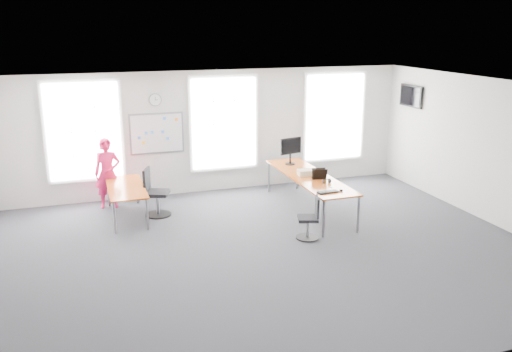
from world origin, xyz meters
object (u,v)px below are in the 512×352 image
object	(u,v)px
keyboard	(328,192)
headphones	(326,181)
chair_right	(310,220)
person	(108,173)
desk_left	(126,189)
monitor	(291,149)
chair_left	(155,195)
desk_right	(309,178)

from	to	relation	value
keyboard	headphones	xyz separation A→B (m)	(0.26, 0.61, 0.04)
chair_right	person	distance (m)	4.82
desk_left	chair_right	xyz separation A→B (m)	(3.28, -2.35, -0.27)
desk_left	person	distance (m)	0.90
chair_right	person	bearing A→B (deg)	-113.42
headphones	person	bearing A→B (deg)	170.05
desk_left	keyboard	bearing A→B (deg)	-28.62
person	headphones	bearing A→B (deg)	-20.30
keyboard	monitor	world-z (taller)	monitor
monitor	chair_left	bearing A→B (deg)	171.37
headphones	chair_left	bearing A→B (deg)	175.68
desk_left	headphones	distance (m)	4.30
chair_left	monitor	distance (m)	3.41
person	chair_right	bearing A→B (deg)	-34.09
chair_right	headphones	distance (m)	1.27
desk_right	chair_right	xyz separation A→B (m)	(-0.65, -1.56, -0.38)
desk_right	monitor	distance (m)	1.15
desk_left	person	world-z (taller)	person
chair_right	desk_right	bearing A→B (deg)	175.43
chair_right	monitor	bearing A→B (deg)	-175.37
desk_right	keyboard	size ratio (longest dim) A/B	7.56
desk_right	person	size ratio (longest dim) A/B	2.05
desk_left	person	bearing A→B (deg)	111.00
person	headphones	xyz separation A→B (m)	(4.35, -2.28, 0.05)
keyboard	headphones	world-z (taller)	headphones
keyboard	person	bearing A→B (deg)	136.76
desk_left	person	size ratio (longest dim) A/B	1.19
keyboard	monitor	distance (m)	2.36
chair_right	chair_left	distance (m)	3.53
desk_right	headphones	bearing A→B (deg)	-80.65
chair_right	person	xyz separation A→B (m)	(-3.60, 3.18, 0.43)
chair_left	keyboard	bearing A→B (deg)	-100.48
keyboard	chair_left	bearing A→B (deg)	139.82
desk_right	desk_left	xyz separation A→B (m)	(-3.93, 0.79, -0.11)
desk_left	keyboard	distance (m)	4.31
chair_left	chair_right	bearing A→B (deg)	-108.74
desk_left	desk_right	bearing A→B (deg)	-11.43
keyboard	monitor	xyz separation A→B (m)	(0.13, 2.33, 0.38)
person	monitor	bearing A→B (deg)	-0.21
desk_left	monitor	bearing A→B (deg)	3.93
chair_right	keyboard	bearing A→B (deg)	138.21
chair_right	monitor	size ratio (longest dim) A/B	1.30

